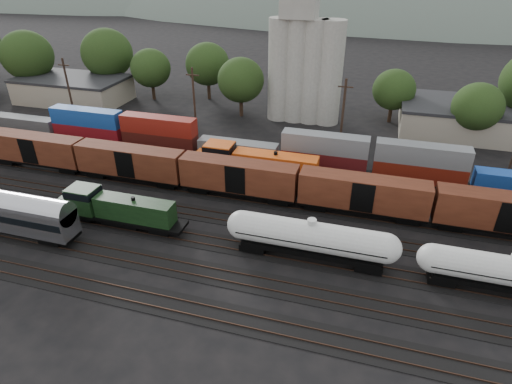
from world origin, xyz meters
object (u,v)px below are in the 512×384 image
(orange_locomotive, at_px, (252,163))
(tank_car_a, at_px, (311,238))
(green_locomotive, at_px, (114,208))
(grain_silo, at_px, (304,59))

(orange_locomotive, bearing_deg, tank_car_a, -54.64)
(green_locomotive, xyz_separation_m, orange_locomotive, (12.04, 15.00, 0.33))
(green_locomotive, distance_m, grain_silo, 44.18)
(tank_car_a, distance_m, orange_locomotive, 18.39)
(tank_car_a, xyz_separation_m, orange_locomotive, (-10.64, 15.00, -0.06))
(green_locomotive, distance_m, orange_locomotive, 19.24)
(orange_locomotive, bearing_deg, grain_silo, 86.06)
(green_locomotive, height_order, orange_locomotive, orange_locomotive)
(orange_locomotive, distance_m, grain_silo, 27.43)
(orange_locomotive, relative_size, grain_silo, 0.65)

